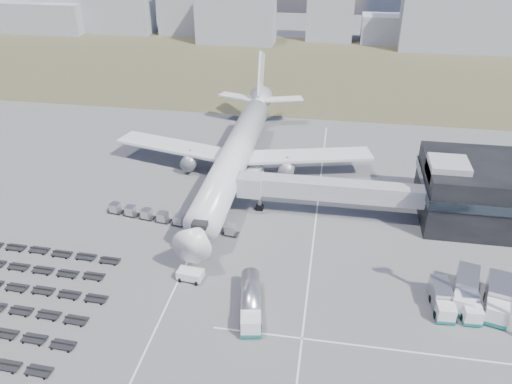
# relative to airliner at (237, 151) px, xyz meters

# --- Properties ---
(ground) EXTENTS (420.00, 420.00, 0.00)m
(ground) POSITION_rel_airliner_xyz_m (0.00, -32.38, -5.29)
(ground) COLOR #565659
(ground) RESTS_ON ground
(grass_strip) EXTENTS (420.00, 90.00, 0.01)m
(grass_strip) POSITION_rel_airliner_xyz_m (0.00, 77.62, -5.29)
(grass_strip) COLOR #433B28
(grass_strip) RESTS_ON ground
(lane_markings) EXTENTS (47.12, 110.00, 0.01)m
(lane_markings) POSITION_rel_airliner_xyz_m (9.77, -29.38, -5.29)
(lane_markings) COLOR silver
(lane_markings) RESTS_ON ground
(jet_bridge) EXTENTS (30.30, 3.80, 7.05)m
(jet_bridge) POSITION_rel_airliner_xyz_m (15.90, -11.95, -0.24)
(jet_bridge) COLOR #939399
(jet_bridge) RESTS_ON ground
(airliner) EXTENTS (51.59, 64.53, 17.62)m
(airliner) POSITION_rel_airliner_xyz_m (0.00, 0.00, 0.00)
(airliner) COLOR silver
(airliner) RESTS_ON ground
(skyline) EXTENTS (282.61, 25.29, 23.48)m
(skyline) POSITION_rel_airliner_xyz_m (-0.64, 115.78, 3.20)
(skyline) COLOR #979AA5
(skyline) RESTS_ON ground
(fuel_tanker) EXTENTS (4.29, 10.37, 3.26)m
(fuel_tanker) POSITION_rel_airliner_xyz_m (9.06, -36.73, -3.66)
(fuel_tanker) COLOR silver
(fuel_tanker) RESTS_ON ground
(pushback_tug) EXTENTS (3.75, 2.40, 1.56)m
(pushback_tug) POSITION_rel_airliner_xyz_m (-0.34, -31.90, -4.51)
(pushback_tug) COLOR silver
(pushback_tug) RESTS_ON ground
(catering_truck) EXTENTS (3.41, 5.93, 2.56)m
(catering_truck) POSITION_rel_airliner_xyz_m (3.44, -2.05, -3.98)
(catering_truck) COLOR silver
(catering_truck) RESTS_ON ground
(service_trucks_near) EXTENTS (5.90, 6.94, 2.68)m
(service_trucks_near) POSITION_rel_airliner_xyz_m (34.90, -31.88, -3.84)
(service_trucks_near) COLOR silver
(service_trucks_near) RESTS_ON ground
(service_trucks_far) EXTENTS (8.44, 9.37, 3.19)m
(service_trucks_far) POSITION_rel_airliner_xyz_m (38.37, -30.47, -3.56)
(service_trucks_far) COLOR silver
(service_trucks_far) RESTS_ON ground
(uld_row) EXTENTS (23.45, 5.22, 1.59)m
(uld_row) POSITION_rel_airliner_xyz_m (-7.52, -18.52, -4.34)
(uld_row) COLOR black
(uld_row) RESTS_ON ground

